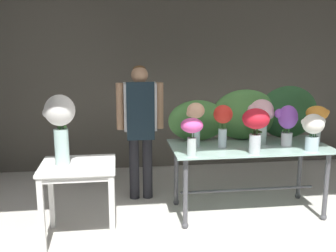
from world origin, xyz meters
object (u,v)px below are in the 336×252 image
object	(u,v)px
vase_peach_lilies	(195,120)
vase_fuchsia_snapdragons	(192,131)
vase_crimson_anemones	(256,124)
vase_sunset_tulips	(317,119)
side_table_white	(78,174)
florist	(140,119)
vase_scarlet_roses	(223,120)
vase_violet_peonies	(287,121)
vase_ivory_freesia	(313,129)
vase_blush_dahlias	(261,116)
vase_white_roses_tall	(60,121)
display_table_glass	(249,157)

from	to	relation	value
vase_peach_lilies	vase_fuchsia_snapdragons	distance (m)	0.37
vase_crimson_anemones	vase_sunset_tulips	size ratio (longest dim) A/B	1.10
side_table_white	vase_peach_lilies	bearing A→B (deg)	18.95
florist	vase_fuchsia_snapdragons	xyz separation A→B (m)	(0.45, -0.89, 0.04)
vase_scarlet_roses	vase_sunset_tulips	size ratio (longest dim) A/B	1.09
side_table_white	vase_violet_peonies	distance (m)	2.25
florist	vase_ivory_freesia	xyz separation A→B (m)	(1.73, -0.86, 0.01)
vase_peach_lilies	vase_violet_peonies	bearing A→B (deg)	-6.05
side_table_white	vase_blush_dahlias	bearing A→B (deg)	12.81
side_table_white	vase_ivory_freesia	size ratio (longest dim) A/B	1.96
vase_crimson_anemones	vase_sunset_tulips	world-z (taller)	vase_crimson_anemones
vase_crimson_anemones	side_table_white	bearing A→B (deg)	-177.92
florist	vase_crimson_anemones	world-z (taller)	florist
vase_white_roses_tall	vase_fuchsia_snapdragons	bearing A→B (deg)	2.96
vase_violet_peonies	vase_peach_lilies	bearing A→B (deg)	173.95
florist	vase_scarlet_roses	size ratio (longest dim) A/B	3.52
display_table_glass	vase_fuchsia_snapdragons	bearing A→B (deg)	-155.72
side_table_white	vase_ivory_freesia	bearing A→B (deg)	2.24
vase_scarlet_roses	vase_white_roses_tall	bearing A→B (deg)	-168.47
vase_scarlet_roses	vase_peach_lilies	world-z (taller)	vase_peach_lilies
vase_ivory_freesia	vase_white_roses_tall	xyz separation A→B (m)	(-2.52, -0.09, 0.17)
vase_ivory_freesia	vase_scarlet_roses	world-z (taller)	vase_scarlet_roses
display_table_glass	side_table_white	world-z (taller)	display_table_glass
vase_crimson_anemones	vase_white_roses_tall	bearing A→B (deg)	-178.10
side_table_white	vase_white_roses_tall	xyz separation A→B (m)	(-0.14, 0.00, 0.52)
side_table_white	vase_ivory_freesia	xyz separation A→B (m)	(2.38, 0.09, 0.36)
side_table_white	vase_fuchsia_snapdragons	size ratio (longest dim) A/B	2.00
florist	vase_peach_lilies	bearing A→B (deg)	-44.18
florist	vase_crimson_anemones	distance (m)	1.42
vase_scarlet_roses	vase_ivory_freesia	bearing A→B (deg)	-15.05
florist	vase_fuchsia_snapdragons	size ratio (longest dim) A/B	4.27
vase_ivory_freesia	vase_crimson_anemones	distance (m)	0.64
florist	vase_white_roses_tall	distance (m)	1.25
display_table_glass	vase_white_roses_tall	bearing A→B (deg)	-168.90
florist	vase_blush_dahlias	bearing A→B (deg)	-21.47
vase_violet_peonies	florist	bearing A→B (deg)	157.27
side_table_white	vase_crimson_anemones	bearing A→B (deg)	2.08
florist	vase_violet_peonies	bearing A→B (deg)	-22.73
side_table_white	vase_peach_lilies	xyz separation A→B (m)	(1.21, 0.41, 0.42)
display_table_glass	vase_blush_dahlias	distance (m)	0.47
side_table_white	vase_blush_dahlias	world-z (taller)	vase_blush_dahlias
vase_scarlet_roses	vase_sunset_tulips	world-z (taller)	vase_scarlet_roses
side_table_white	vase_peach_lilies	size ratio (longest dim) A/B	1.59
vase_crimson_anemones	vase_blush_dahlias	world-z (taller)	vase_blush_dahlias
vase_scarlet_roses	vase_fuchsia_snapdragons	bearing A→B (deg)	-145.18
side_table_white	vase_crimson_anemones	size ratio (longest dim) A/B	1.64
display_table_glass	vase_peach_lilies	world-z (taller)	vase_peach_lilies
side_table_white	vase_violet_peonies	bearing A→B (deg)	8.05
display_table_glass	vase_scarlet_roses	world-z (taller)	vase_scarlet_roses
display_table_glass	vase_crimson_anemones	distance (m)	0.55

